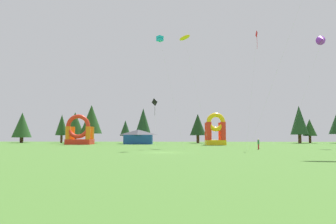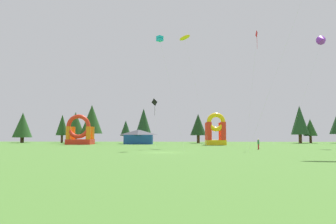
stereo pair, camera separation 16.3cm
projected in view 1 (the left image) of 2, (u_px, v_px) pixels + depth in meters
ground_plane at (164, 152)px, 37.60m from camera, size 120.00×120.00×0.00m
kite_red_diamond at (257, 36)px, 47.76m from camera, size 2.86×3.38×18.67m
kite_black_diamond at (155, 103)px, 47.60m from camera, size 0.92×3.40×7.81m
kite_purple_delta at (322, 40)px, 54.83m from camera, size 7.42×1.97×20.56m
kite_yellow_parafoil at (185, 38)px, 57.45m from camera, size 5.48×4.28×21.45m
kite_cyan_box at (160, 39)px, 48.01m from camera, size 4.42×4.42×18.03m
person_midfield at (258, 143)px, 45.37m from camera, size 0.39×0.39×1.63m
inflatable_red_slide at (79, 134)px, 69.36m from camera, size 5.77×4.04×6.91m
inflatable_blue_arch at (215, 133)px, 65.72m from camera, size 4.27×4.49×6.99m
festival_tent at (138, 137)px, 71.45m from camera, size 6.65×3.12×3.47m
tree_row_0 at (22, 125)px, 84.07m from camera, size 5.21×5.21×8.52m
tree_row_1 at (62, 125)px, 83.14m from camera, size 3.38×3.38×7.86m
tree_row_2 at (75, 124)px, 80.38m from camera, size 4.92×4.92×8.32m
tree_row_3 at (91, 119)px, 80.13m from camera, size 5.70×5.70×10.26m
tree_row_4 at (125, 128)px, 79.34m from camera, size 2.84×2.84×6.04m
tree_row_5 at (143, 121)px, 83.27m from camera, size 4.36×4.36×9.60m
tree_row_6 at (198, 125)px, 81.11m from camera, size 4.33×4.33×7.90m
tree_row_7 at (299, 120)px, 80.30m from camera, size 4.59×4.59×10.06m
tree_row_8 at (310, 128)px, 81.40m from camera, size 3.60×3.60×6.54m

